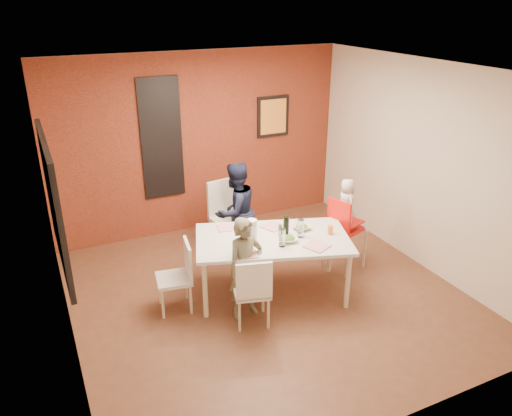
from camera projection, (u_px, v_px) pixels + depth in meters
name	position (u px, v px, depth m)	size (l,w,h in m)	color
ground	(266.00, 295.00, 6.15)	(4.50, 4.50, 0.00)	brown
ceiling	(269.00, 70.00, 5.09)	(4.50, 4.50, 0.02)	silver
wall_back	(201.00, 143.00, 7.49)	(4.50, 0.02, 2.70)	beige
wall_front	(401.00, 292.00, 3.75)	(4.50, 0.02, 2.70)	beige
wall_left	(56.00, 230.00, 4.74)	(0.02, 4.50, 2.70)	beige
wall_right	(421.00, 166.00, 6.51)	(0.02, 4.50, 2.70)	beige
brick_accent_wall	(201.00, 144.00, 7.47)	(4.50, 0.02, 2.70)	maroon
picture_window_frame	(54.00, 203.00, 4.83)	(0.05, 1.70, 1.30)	black
picture_window_pane	(55.00, 203.00, 4.84)	(0.02, 1.55, 1.15)	black
glassblock_strip	(161.00, 139.00, 7.16)	(0.55, 0.03, 1.70)	silver
glassblock_surround	(161.00, 139.00, 7.16)	(0.60, 0.03, 1.76)	black
art_print_frame	(273.00, 116.00, 7.81)	(0.54, 0.03, 0.64)	black
art_print_canvas	(273.00, 117.00, 7.80)	(0.44, 0.01, 0.54)	gold
dining_table	(273.00, 243.00, 5.94)	(2.04, 1.54, 0.75)	silver
chair_near	(253.00, 289.00, 5.41)	(0.48, 0.48, 0.84)	white
chair_far	(228.00, 213.00, 7.03)	(0.56, 0.56, 1.04)	silver
chair_left	(180.00, 273.00, 5.73)	(0.44, 0.44, 0.84)	silver
high_chair	(343.00, 227.00, 6.52)	(0.54, 0.54, 1.02)	red
child_near	(245.00, 268.00, 5.56)	(0.44, 0.29, 1.20)	brown
child_far	(235.00, 211.00, 6.78)	(0.67, 0.53, 1.39)	black
toddler	(346.00, 204.00, 6.41)	(0.33, 0.21, 0.67)	beige
plate_near_left	(248.00, 254.00, 5.53)	(0.20, 0.20, 0.01)	silver
plate_far_mid	(273.00, 226.00, 6.19)	(0.24, 0.24, 0.01)	white
plate_near_right	(317.00, 246.00, 5.70)	(0.24, 0.24, 0.01)	white
plate_far_left	(226.00, 228.00, 6.15)	(0.20, 0.20, 0.01)	white
salad_bowl_a	(288.00, 239.00, 5.82)	(0.22, 0.22, 0.05)	white
salad_bowl_b	(302.00, 227.00, 6.12)	(0.21, 0.21, 0.05)	silver
wine_bottle	(286.00, 227.00, 5.89)	(0.07, 0.07, 0.26)	black
wine_glass_a	(282.00, 238.00, 5.68)	(0.08, 0.08, 0.22)	silver
wine_glass_b	(301.00, 228.00, 5.90)	(0.08, 0.08, 0.22)	white
paper_towel_roll	(252.00, 231.00, 5.78)	(0.12, 0.12, 0.27)	white
condiment_red	(285.00, 232.00, 5.91)	(0.03, 0.03, 0.13)	red
condiment_green	(280.00, 230.00, 5.93)	(0.04, 0.04, 0.15)	#2B6C24
condiment_brown	(285.00, 229.00, 5.99)	(0.03, 0.03, 0.13)	brown
sippy_cup	(330.00, 230.00, 5.99)	(0.06, 0.06, 0.11)	orange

